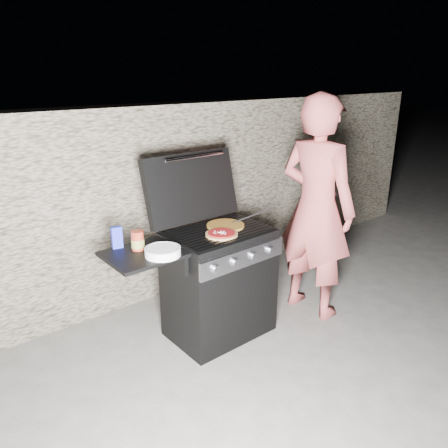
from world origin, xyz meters
TOP-DOWN VIEW (x-y plane):
  - ground at (0.00, 0.00)m, footprint 50.00×50.00m
  - stone_wall at (0.00, 1.05)m, footprint 8.00×0.35m
  - gas_grill at (-0.25, 0.00)m, footprint 1.34×0.79m
  - pizza_topped at (-0.06, -0.10)m, footprint 0.29×0.29m
  - pizza_plain at (0.09, 0.03)m, footprint 0.39×0.39m
  - sauce_jar at (-0.67, 0.07)m, footprint 0.11×0.11m
  - blue_carton at (-0.76, 0.19)m, footprint 0.08×0.06m
  - plate_stack at (-0.59, -0.13)m, footprint 0.31×0.31m
  - person at (0.89, -0.22)m, footprint 0.54×0.75m
  - tongs at (0.35, 0.00)m, footprint 0.44×0.10m

SIDE VIEW (x-z plane):
  - ground at x=0.00m, z-range 0.00..0.00m
  - gas_grill at x=-0.25m, z-range 0.00..0.91m
  - stone_wall at x=0.00m, z-range 0.00..1.80m
  - pizza_plain at x=0.09m, z-range 0.91..0.93m
  - pizza_topped at x=-0.06m, z-range 0.91..0.94m
  - plate_stack at x=-0.59m, z-range 0.90..0.96m
  - tongs at x=0.35m, z-range 0.91..1.00m
  - person at x=0.89m, z-range 0.00..1.93m
  - sauce_jar at x=-0.67m, z-range 0.90..1.04m
  - blue_carton at x=-0.76m, z-range 0.90..1.06m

